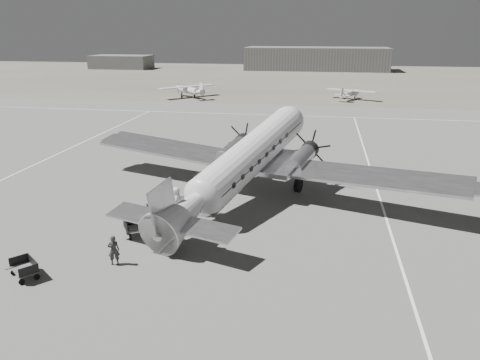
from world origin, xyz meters
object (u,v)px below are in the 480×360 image
object	(u,v)px
shed_secondary	(121,62)
passenger	(177,201)
dc3_airliner	(245,163)
ramp_agent	(150,215)
baggage_cart_far	(24,269)
ground_crew	(114,250)
light_plane_right	(350,94)
hangar_main	(316,59)
baggage_cart_near	(140,227)
light_plane_left	(189,91)

from	to	relation	value
shed_secondary	passenger	world-z (taller)	shed_secondary
dc3_airliner	passenger	world-z (taller)	dc3_airliner
shed_secondary	ramp_agent	world-z (taller)	shed_secondary
baggage_cart_far	ground_crew	xyz separation A→B (m)	(3.81, 2.03, 0.36)
ground_crew	light_plane_right	bearing A→B (deg)	-126.09
hangar_main	ground_crew	xyz separation A→B (m)	(-7.78, -126.01, -2.48)
dc3_airliner	light_plane_right	distance (m)	53.92
shed_secondary	baggage_cart_far	size ratio (longest dim) A/B	11.18
dc3_airliner	passenger	size ratio (longest dim) A/B	15.56
baggage_cart_near	ground_crew	size ratio (longest dim) A/B	1.16
shed_secondary	passenger	distance (m)	125.65
hangar_main	light_plane_right	distance (m)	62.88
light_plane_right	passenger	bearing A→B (deg)	-77.81
baggage_cart_near	baggage_cart_far	size ratio (longest dim) A/B	1.18
dc3_airliner	baggage_cart_far	distance (m)	15.68
ground_crew	passenger	xyz separation A→B (m)	(1.15, 7.26, 0.13)
dc3_airliner	baggage_cart_near	distance (m)	8.89
baggage_cart_near	baggage_cart_far	bearing A→B (deg)	-158.78
baggage_cart_far	dc3_airliner	bearing A→B (deg)	93.36
shed_secondary	light_plane_left	distance (m)	71.09
dc3_airliner	ground_crew	xyz separation A→B (m)	(-5.16, -10.60, -2.01)
light_plane_left	baggage_cart_near	size ratio (longest dim) A/B	5.82
hangar_main	ground_crew	bearing A→B (deg)	-93.53
hangar_main	shed_secondary	xyz separation A→B (m)	(-60.00, -5.00, -1.30)
shed_secondary	light_plane_right	bearing A→B (deg)	-40.51
light_plane_right	passenger	xyz separation A→B (m)	(-13.84, -56.32, 0.01)
dc3_airliner	light_plane_right	world-z (taller)	dc3_airliner
baggage_cart_near	passenger	xyz separation A→B (m)	(1.16, 3.52, 0.42)
baggage_cart_far	passenger	distance (m)	10.55
hangar_main	light_plane_left	xyz separation A→B (m)	(-21.27, -64.60, -2.15)
hangar_main	shed_secondary	distance (m)	60.22
hangar_main	baggage_cart_far	size ratio (longest dim) A/B	26.09
light_plane_right	ground_crew	size ratio (longest dim) A/B	5.58
ground_crew	passenger	distance (m)	7.35
light_plane_right	baggage_cart_far	world-z (taller)	light_plane_right
ground_crew	passenger	size ratio (longest dim) A/B	0.86
passenger	ramp_agent	bearing A→B (deg)	148.17
baggage_cart_far	baggage_cart_near	bearing A→B (deg)	95.43
light_plane_left	shed_secondary	bearing A→B (deg)	75.10
hangar_main	light_plane_right	xyz separation A→B (m)	(7.20, -62.42, -2.35)
shed_secondary	baggage_cart_near	world-z (taller)	shed_secondary
dc3_airliner	light_plane_left	size ratio (longest dim) A/B	2.68
dc3_airliner	baggage_cart_far	size ratio (longest dim) A/B	18.42
hangar_main	ramp_agent	distance (m)	121.62
baggage_cart_near	baggage_cart_far	world-z (taller)	baggage_cart_near
light_plane_left	passenger	xyz separation A→B (m)	(14.64, -54.14, -0.19)
light_plane_left	baggage_cart_near	distance (m)	59.22
light_plane_left	ground_crew	bearing A→B (deg)	-125.52
light_plane_right	baggage_cart_near	world-z (taller)	light_plane_right
light_plane_left	passenger	bearing A→B (deg)	-122.78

